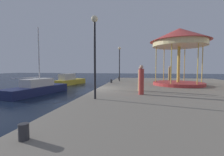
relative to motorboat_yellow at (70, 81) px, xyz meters
The scene contains 13 objects.
ground_plane 11.53m from the motorboat_yellow, 53.74° to the right, with size 120.00×120.00×0.00m, color black.
quay_dock 17.31m from the motorboat_yellow, 32.42° to the right, with size 15.61×29.08×0.80m, color gray.
motorboat_yellow is the anchor object (origin of this frame).
sailboat_navy 8.54m from the motorboat_yellow, 86.07° to the right, with size 3.44×6.70×6.47m.
carousel 15.95m from the motorboat_yellow, 21.27° to the right, with size 5.71×5.71×5.68m.
lamp_post_near_edge 16.08m from the motorboat_yellow, 60.06° to the right, with size 0.36×0.36×4.58m.
lamp_post_mid_promenade 8.74m from the motorboat_yellow, 14.32° to the right, with size 0.36×0.36×4.47m.
bollard_center 7.52m from the motorboat_yellow, ahead, with size 0.24×0.24×0.40m, color #2D2D33.
bollard_north 20.10m from the motorboat_yellow, 68.11° to the right, with size 0.24×0.24×0.40m, color #2D2D33.
bollard_south 8.39m from the motorboat_yellow, 31.08° to the right, with size 0.24×0.24×0.40m, color #2D2D33.
person_near_carousel 14.54m from the motorboat_yellow, 44.16° to the right, with size 0.34×0.34×1.84m.
person_mid_promenade 15.74m from the motorboat_yellow, 48.34° to the right, with size 0.34×0.34×1.93m.
person_by_the_water 14.33m from the motorboat_yellow, ahead, with size 0.34×0.34×1.98m.
Camera 1 is at (3.36, -12.53, 2.53)m, focal length 24.42 mm.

